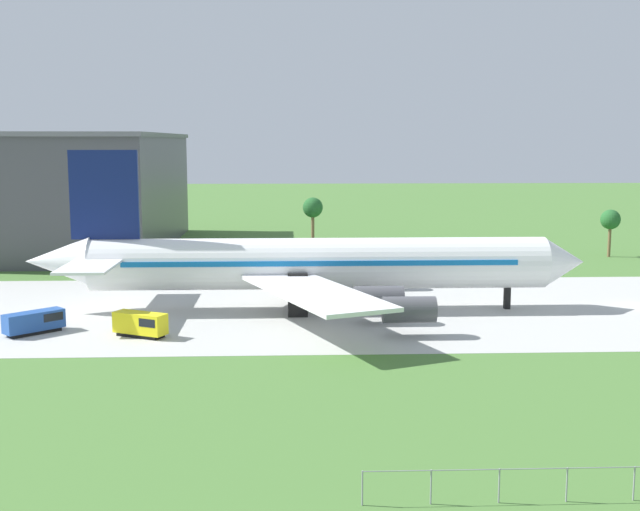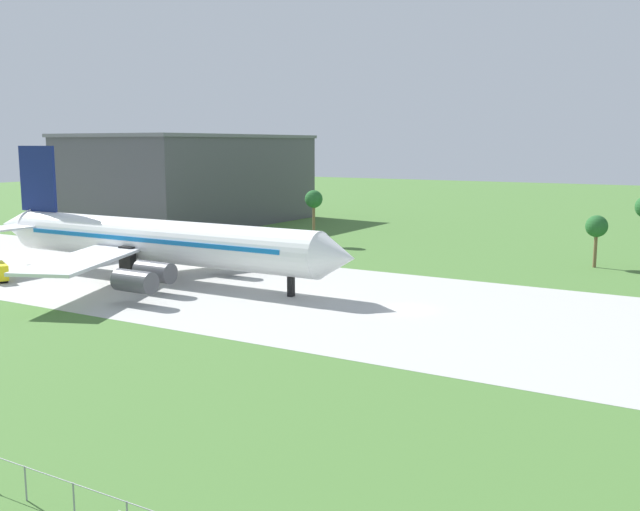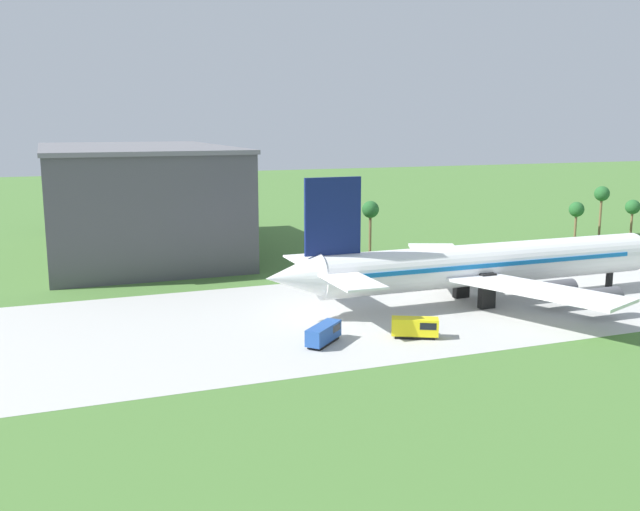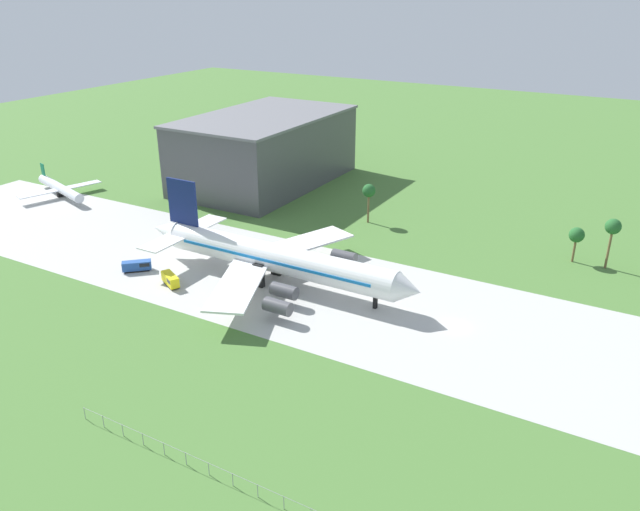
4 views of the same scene
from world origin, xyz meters
name	(u,v)px [view 1 (image 1 of 4)]	position (x,y,z in m)	size (l,w,h in m)	color
ground_plane	(634,306)	(0.00, 0.00, 0.00)	(600.00, 600.00, 0.00)	#477233
taxiway_strip	(634,306)	(0.00, 0.00, 0.01)	(320.00, 44.00, 0.02)	#B2B2AD
jet_airliner	(310,264)	(-41.52, -0.85, 5.86)	(69.18, 51.42, 19.90)	white
baggage_tug	(36,322)	(-71.93, -11.66, 1.33)	(6.12, 5.89, 2.46)	black
fuel_truck	(142,324)	(-60.04, -13.72, 1.42)	(6.23, 4.51, 2.64)	black
terminal_building	(77,191)	(-85.78, 61.27, 11.25)	(36.72, 61.20, 22.47)	#47474C
palm_tree_row	(637,214)	(19.15, 43.73, 7.87)	(111.79, 3.60, 12.15)	brown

